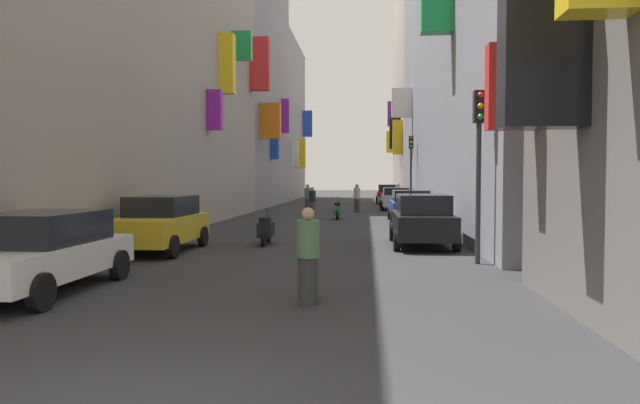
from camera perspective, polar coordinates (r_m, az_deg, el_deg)
name	(u,v)px	position (r m, az deg, el deg)	size (l,w,h in m)	color
ground_plane	(333,212)	(34.17, 1.36, -1.07)	(140.00, 140.00, 0.00)	#2D2D30
building_left_near	(86,30)	(22.54, -22.62, 15.75)	(7.15, 30.88, 14.64)	#9E9384
building_left_mid_a	(236,77)	(44.64, -8.49, 12.41)	(7.37, 15.75, 19.73)	gray
building_left_mid_b	(269,122)	(58.52, -5.19, 8.11)	(7.04, 13.38, 15.87)	gray
building_right_mid_b	(486,45)	(30.74, 16.43, 15.03)	(7.36, 33.28, 17.66)	gray
building_right_mid_c	(429,91)	(56.01, 11.01, 11.02)	(6.97, 18.04, 21.08)	#9E9384
parked_car_silver	(396,198)	(37.43, 7.66, 0.39)	(1.97, 4.08, 1.46)	#B7B7BC
parked_car_red	(387,194)	(47.56, 6.82, 0.85)	(1.86, 4.05, 1.58)	#B21E1E
parked_car_blue	(410,205)	(26.97, 9.10, -0.33)	(1.97, 4.39, 1.50)	navy
parked_car_white	(38,250)	(11.26, -26.65, -4.40)	(1.99, 4.15, 1.43)	white
parked_car_yellow	(161,223)	(16.33, -15.84, -2.04)	(1.84, 3.99, 1.55)	gold
parked_car_black	(422,219)	(17.27, 10.31, -1.74)	(1.84, 4.06, 1.56)	black
scooter_silver	(382,200)	(43.32, 6.33, 0.25)	(0.73, 1.86, 1.13)	#ADADB2
scooter_white	(309,195)	(55.51, -1.12, 0.71)	(0.68, 1.76, 1.13)	silver
scooter_black	(266,229)	(17.54, -5.50, -2.78)	(0.49, 1.80, 1.13)	black
scooter_green	(337,210)	(28.50, 1.77, -0.81)	(0.47, 1.83, 1.13)	#287F3D
pedestrian_crossing	(308,198)	(34.14, -1.26, 0.37)	(0.52, 0.52, 1.72)	#363636
pedestrian_near_left	(312,201)	(31.50, -0.78, 0.08)	(0.44, 0.44, 1.59)	#3F3F3F
pedestrian_near_right	(308,256)	(9.10, -1.23, -5.53)	(0.54, 0.54, 1.57)	#333333
pedestrian_mid_street	(398,195)	(41.26, 7.93, 0.75)	(0.53, 0.53, 1.80)	#393939
pedestrian_far_away	(357,198)	(34.16, 3.76, 0.39)	(0.46, 0.46, 1.74)	#2F2F2F
traffic_light_near_corner	(411,161)	(34.00, 9.20, 4.12)	(0.26, 0.34, 4.59)	#2D2D2D
traffic_light_far_corner	(479,146)	(13.87, 15.80, 5.49)	(0.26, 0.34, 4.11)	#2D2D2D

